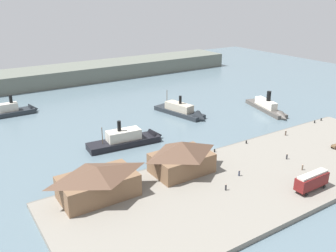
{
  "coord_description": "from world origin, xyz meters",
  "views": [
    {
      "loc": [
        -66.26,
        -79.06,
        45.52
      ],
      "look_at": [
        -2.78,
        18.88,
        2.0
      ],
      "focal_mm": 38.62,
      "sensor_mm": 36.0,
      "label": 1
    }
  ],
  "objects_px": {
    "ferry_shed_central_terminal": "(98,182)",
    "mooring_post_center_east": "(215,151)",
    "mooring_post_east": "(246,142)",
    "ferry_shed_customs_shed": "(182,157)",
    "mooring_post_west": "(321,119)",
    "ferry_moored_east": "(15,111)",
    "ferry_outer_harbor": "(184,112)",
    "ferry_mid_harbor": "(132,139)",
    "mooring_post_center_west": "(315,122)",
    "pedestrian_near_west_shed": "(287,157)",
    "pedestrian_walking_west": "(286,133)",
    "pedestrian_by_tram": "(226,187)",
    "street_tram": "(312,180)",
    "ferry_approaching_west": "(269,108)",
    "pedestrian_walking_east": "(302,167)",
    "pedestrian_near_east_shed": "(239,173)"
  },
  "relations": [
    {
      "from": "mooring_post_east",
      "to": "mooring_post_west",
      "type": "relative_size",
      "value": 1.0
    },
    {
      "from": "pedestrian_by_tram",
      "to": "ferry_mid_harbor",
      "type": "height_order",
      "value": "ferry_mid_harbor"
    },
    {
      "from": "pedestrian_walking_east",
      "to": "mooring_post_west",
      "type": "bearing_deg",
      "value": 29.27
    },
    {
      "from": "pedestrian_near_east_shed",
      "to": "ferry_approaching_west",
      "type": "xyz_separation_m",
      "value": [
        49.15,
        34.76,
        -0.35
      ]
    },
    {
      "from": "pedestrian_near_east_shed",
      "to": "ferry_outer_harbor",
      "type": "distance_m",
      "value": 52.77
    },
    {
      "from": "pedestrian_walking_west",
      "to": "street_tram",
      "type": "bearing_deg",
      "value": -130.58
    },
    {
      "from": "ferry_approaching_west",
      "to": "mooring_post_center_west",
      "type": "bearing_deg",
      "value": -86.02
    },
    {
      "from": "pedestrian_near_west_shed",
      "to": "mooring_post_center_east",
      "type": "distance_m",
      "value": 20.35
    },
    {
      "from": "ferry_moored_east",
      "to": "pedestrian_near_east_shed",
      "type": "bearing_deg",
      "value": -67.01
    },
    {
      "from": "mooring_post_east",
      "to": "mooring_post_center_east",
      "type": "bearing_deg",
      "value": 178.02
    },
    {
      "from": "pedestrian_near_west_shed",
      "to": "mooring_post_center_west",
      "type": "xyz_separation_m",
      "value": [
        32.38,
        14.58,
        -0.32
      ]
    },
    {
      "from": "pedestrian_walking_east",
      "to": "mooring_post_center_west",
      "type": "height_order",
      "value": "pedestrian_walking_east"
    },
    {
      "from": "pedestrian_walking_west",
      "to": "pedestrian_by_tram",
      "type": "bearing_deg",
      "value": -158.44
    },
    {
      "from": "ferry_shed_central_terminal",
      "to": "mooring_post_center_east",
      "type": "bearing_deg",
      "value": 6.65
    },
    {
      "from": "mooring_post_west",
      "to": "ferry_moored_east",
      "type": "xyz_separation_m",
      "value": [
        -91.7,
        72.21,
        -0.19
      ]
    },
    {
      "from": "ferry_outer_harbor",
      "to": "pedestrian_walking_west",
      "type": "bearing_deg",
      "value": -69.11
    },
    {
      "from": "pedestrian_near_west_shed",
      "to": "mooring_post_center_west",
      "type": "bearing_deg",
      "value": 24.24
    },
    {
      "from": "pedestrian_near_east_shed",
      "to": "mooring_post_east",
      "type": "bearing_deg",
      "value": 40.8
    },
    {
      "from": "pedestrian_near_west_shed",
      "to": "ferry_approaching_west",
      "type": "height_order",
      "value": "ferry_approaching_west"
    },
    {
      "from": "street_tram",
      "to": "ferry_moored_east",
      "type": "relative_size",
      "value": 0.46
    },
    {
      "from": "pedestrian_walking_west",
      "to": "pedestrian_by_tram",
      "type": "xyz_separation_m",
      "value": [
        -39.9,
        -15.77,
        -0.05
      ]
    },
    {
      "from": "pedestrian_near_west_shed",
      "to": "mooring_post_west",
      "type": "relative_size",
      "value": 1.86
    },
    {
      "from": "pedestrian_near_west_shed",
      "to": "mooring_post_west",
      "type": "distance_m",
      "value": 39.5
    },
    {
      "from": "ferry_shed_central_terminal",
      "to": "street_tram",
      "type": "distance_m",
      "value": 50.04
    },
    {
      "from": "pedestrian_near_east_shed",
      "to": "ferry_moored_east",
      "type": "bearing_deg",
      "value": 112.99
    },
    {
      "from": "ferry_shed_customs_shed",
      "to": "ferry_approaching_west",
      "type": "bearing_deg",
      "value": 22.37
    },
    {
      "from": "ferry_mid_harbor",
      "to": "mooring_post_center_west",
      "type": "bearing_deg",
      "value": -18.83
    },
    {
      "from": "street_tram",
      "to": "mooring_post_center_east",
      "type": "relative_size",
      "value": 10.49
    },
    {
      "from": "pedestrian_by_tram",
      "to": "mooring_post_west",
      "type": "bearing_deg",
      "value": 16.42
    },
    {
      "from": "pedestrian_walking_west",
      "to": "ferry_mid_harbor",
      "type": "relative_size",
      "value": 0.07
    },
    {
      "from": "ferry_shed_central_terminal",
      "to": "ferry_outer_harbor",
      "type": "distance_m",
      "value": 65.28
    },
    {
      "from": "pedestrian_by_tram",
      "to": "mooring_post_east",
      "type": "bearing_deg",
      "value": 36.39
    },
    {
      "from": "ferry_shed_customs_shed",
      "to": "ferry_moored_east",
      "type": "bearing_deg",
      "value": 108.57
    },
    {
      "from": "pedestrian_walking_west",
      "to": "pedestrian_near_west_shed",
      "type": "relative_size",
      "value": 1.05
    },
    {
      "from": "ferry_mid_harbor",
      "to": "ferry_outer_harbor",
      "type": "distance_m",
      "value": 33.12
    },
    {
      "from": "ferry_shed_central_terminal",
      "to": "mooring_post_east",
      "type": "bearing_deg",
      "value": 4.55
    },
    {
      "from": "ferry_shed_central_terminal",
      "to": "ferry_shed_customs_shed",
      "type": "xyz_separation_m",
      "value": [
        22.98,
        -0.34,
        0.5
      ]
    },
    {
      "from": "ferry_shed_customs_shed",
      "to": "mooring_post_center_east",
      "type": "xyz_separation_m",
      "value": [
        15.27,
        4.8,
        -3.89
      ]
    },
    {
      "from": "ferry_shed_customs_shed",
      "to": "mooring_post_east",
      "type": "bearing_deg",
      "value": 8.97
    },
    {
      "from": "ferry_shed_customs_shed",
      "to": "mooring_post_east",
      "type": "relative_size",
      "value": 17.0
    },
    {
      "from": "pedestrian_by_tram",
      "to": "ferry_approaching_west",
      "type": "xyz_separation_m",
      "value": [
        56.8,
        38.3,
        -0.35
      ]
    },
    {
      "from": "ferry_shed_central_terminal",
      "to": "ferry_mid_harbor",
      "type": "distance_m",
      "value": 33.83
    },
    {
      "from": "ferry_shed_customs_shed",
      "to": "ferry_moored_east",
      "type": "xyz_separation_m",
      "value": [
        -25.89,
        77.07,
        -4.08
      ]
    },
    {
      "from": "ferry_outer_harbor",
      "to": "ferry_approaching_west",
      "type": "distance_m",
      "value": 34.53
    },
    {
      "from": "mooring_post_west",
      "to": "ferry_outer_harbor",
      "type": "bearing_deg",
      "value": 136.63
    },
    {
      "from": "mooring_post_center_west",
      "to": "ferry_moored_east",
      "type": "distance_m",
      "value": 113.62
    },
    {
      "from": "mooring_post_east",
      "to": "mooring_post_center_west",
      "type": "bearing_deg",
      "value": 0.35
    },
    {
      "from": "pedestrian_near_west_shed",
      "to": "pedestrian_walking_west",
      "type": "bearing_deg",
      "value": 41.01
    },
    {
      "from": "ferry_mid_harbor",
      "to": "ferry_moored_east",
      "type": "xyz_separation_m",
      "value": [
        -24.73,
        51.1,
        -0.27
      ]
    },
    {
      "from": "pedestrian_walking_west",
      "to": "ferry_outer_harbor",
      "type": "xyz_separation_m",
      "value": [
        -14.27,
        37.39,
        -0.49
      ]
    }
  ]
}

